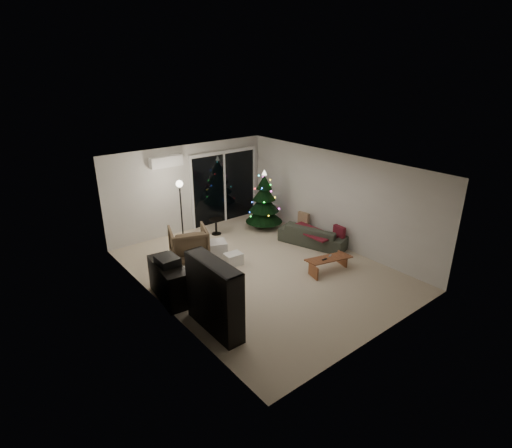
{
  "coord_description": "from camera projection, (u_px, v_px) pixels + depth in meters",
  "views": [
    {
      "loc": [
        -5.33,
        -6.52,
        4.51
      ],
      "look_at": [
        0.1,
        0.3,
        1.05
      ],
      "focal_mm": 28.0,
      "sensor_mm": 36.0,
      "label": 1
    }
  ],
  "objects": [
    {
      "name": "remote_b",
      "position": [
        330.0,
        256.0,
        9.4
      ],
      "size": [
        0.13,
        0.08,
        0.02
      ],
      "primitive_type": "cube",
      "rotation": [
        0.0,
        0.0,
        0.35
      ],
      "color": "slate",
      "rests_on": "coffee_table"
    },
    {
      "name": "cardboard_box_a",
      "position": [
        186.0,
        274.0,
        9.01
      ],
      "size": [
        0.39,
        0.31,
        0.27
      ],
      "primitive_type": "cube",
      "rotation": [
        0.0,
        0.0,
        0.06
      ],
      "color": "silver",
      "rests_on": "floor"
    },
    {
      "name": "cardboard_box_b",
      "position": [
        233.0,
        259.0,
        9.68
      ],
      "size": [
        0.44,
        0.34,
        0.29
      ],
      "primitive_type": "cube",
      "rotation": [
        0.0,
        0.0,
        -0.08
      ],
      "color": "silver",
      "rests_on": "floor"
    },
    {
      "name": "sofa",
      "position": [
        314.0,
        235.0,
        10.75
      ],
      "size": [
        1.27,
        1.97,
        0.54
      ],
      "primitive_type": "imported",
      "rotation": [
        0.0,
        0.0,
        1.89
      ],
      "color": "#384032",
      "rests_on": "floor"
    },
    {
      "name": "sofa_throw",
      "position": [
        311.0,
        232.0,
        10.65
      ],
      "size": [
        0.57,
        1.33,
        0.04
      ],
      "primitive_type": "cube",
      "color": "maroon",
      "rests_on": "sofa"
    },
    {
      "name": "armchair",
      "position": [
        189.0,
        243.0,
        9.87
      ],
      "size": [
        1.15,
        1.17,
        0.83
      ],
      "primitive_type": "imported",
      "rotation": [
        0.0,
        0.0,
        2.79
      ],
      "color": "#3F3326",
      "rests_on": "floor"
    },
    {
      "name": "christmas_tree",
      "position": [
        264.0,
        199.0,
        11.65
      ],
      "size": [
        1.4,
        1.4,
        1.76
      ],
      "primitive_type": "cone",
      "rotation": [
        0.0,
        0.0,
        -0.34
      ],
      "color": "black",
      "rests_on": "floor"
    },
    {
      "name": "cushion_b",
      "position": [
        339.0,
        233.0,
        10.34
      ],
      "size": [
        0.13,
        0.36,
        0.35
      ],
      "primitive_type": "cube",
      "rotation": [
        0.0,
        0.0,
        -0.07
      ],
      "color": "maroon",
      "rests_on": "sofa"
    },
    {
      "name": "remote_a",
      "position": [
        324.0,
        259.0,
        9.22
      ],
      "size": [
        0.13,
        0.04,
        0.02
      ],
      "primitive_type": "cube",
      "color": "black",
      "rests_on": "coffee_table"
    },
    {
      "name": "room",
      "position": [
        238.0,
        209.0,
        10.46
      ],
      "size": [
        6.5,
        7.51,
        2.6
      ],
      "color": "beige",
      "rests_on": "ground"
    },
    {
      "name": "coffee_table",
      "position": [
        328.0,
        264.0,
        9.38
      ],
      "size": [
        1.12,
        0.62,
        0.34
      ],
      "primitive_type": null,
      "rotation": [
        0.0,
        0.0,
        -0.25
      ],
      "color": "brown",
      "rests_on": "floor"
    },
    {
      "name": "side_table",
      "position": [
        216.0,
        227.0,
        11.41
      ],
      "size": [
        0.46,
        0.46,
        0.46
      ],
      "primitive_type": "cylinder",
      "rotation": [
        0.0,
        0.0,
        -0.3
      ],
      "color": "black",
      "rests_on": "floor"
    },
    {
      "name": "media_cabinet",
      "position": [
        169.0,
        281.0,
        8.19
      ],
      "size": [
        0.61,
        1.3,
        0.78
      ],
      "primitive_type": "cube",
      "rotation": [
        0.0,
        0.0,
        -0.11
      ],
      "color": "black",
      "rests_on": "floor"
    },
    {
      "name": "ottoman",
      "position": [
        217.0,
        249.0,
        10.07
      ],
      "size": [
        0.59,
        0.59,
        0.41
      ],
      "primitive_type": "cube",
      "rotation": [
        0.0,
        0.0,
        -0.38
      ],
      "color": "beige",
      "rests_on": "floor"
    },
    {
      "name": "cushion_a",
      "position": [
        304.0,
        219.0,
        11.29
      ],
      "size": [
        0.14,
        0.36,
        0.35
      ],
      "primitive_type": "cube",
      "rotation": [
        0.0,
        0.0,
        0.09
      ],
      "color": "#9D7A5B",
      "rests_on": "sofa"
    },
    {
      "name": "bookshelf",
      "position": [
        206.0,
        299.0,
        7.03
      ],
      "size": [
        0.58,
        1.41,
        1.37
      ],
      "primitive_type": null,
      "rotation": [
        0.0,
        0.0,
        0.17
      ],
      "color": "black",
      "rests_on": "floor"
    },
    {
      "name": "stereo",
      "position": [
        167.0,
        261.0,
        8.02
      ],
      "size": [
        0.4,
        0.47,
        0.17
      ],
      "primitive_type": "cube",
      "color": "black",
      "rests_on": "media_cabinet"
    },
    {
      "name": "floor_lamp",
      "position": [
        182.0,
        215.0,
        10.39
      ],
      "size": [
        0.28,
        0.28,
        1.77
      ],
      "primitive_type": "cylinder",
      "color": "black",
      "rests_on": "floor"
    }
  ]
}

